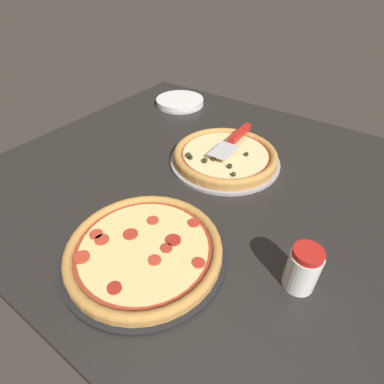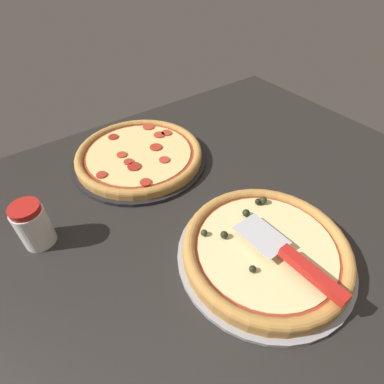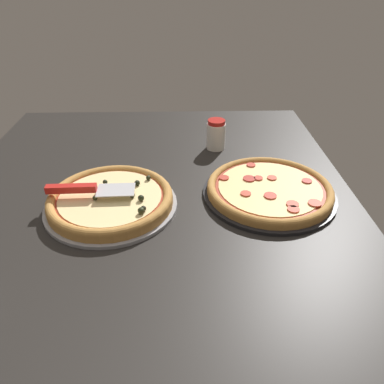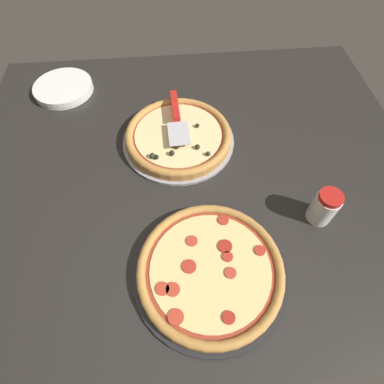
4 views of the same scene
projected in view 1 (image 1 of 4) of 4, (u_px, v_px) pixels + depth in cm
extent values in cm
cube|color=black|center=(218.00, 186.00, 94.87)|extent=(143.19, 120.99, 3.60)
cylinder|color=#939399|center=(225.00, 161.00, 101.83)|extent=(36.97, 36.97, 1.00)
cylinder|color=#B77F3D|center=(225.00, 157.00, 100.83)|extent=(34.75, 34.75, 2.16)
torus|color=#B77F3D|center=(225.00, 154.00, 100.15)|extent=(34.75, 34.75, 2.59)
cylinder|color=maroon|center=(225.00, 154.00, 100.10)|extent=(30.20, 30.20, 0.15)
cylinder|color=beige|center=(225.00, 153.00, 100.02)|extent=(28.49, 28.49, 0.40)
sphere|color=black|center=(205.00, 160.00, 94.88)|extent=(1.70, 1.70, 1.70)
sphere|color=black|center=(191.00, 157.00, 96.46)|extent=(1.48, 1.48, 1.48)
sphere|color=black|center=(230.00, 166.00, 92.46)|extent=(1.62, 1.62, 1.62)
sphere|color=black|center=(214.00, 159.00, 95.82)|extent=(1.47, 1.47, 1.47)
sphere|color=#282D19|center=(234.00, 174.00, 89.26)|extent=(1.44, 1.44, 1.44)
sphere|color=#282D19|center=(226.00, 145.00, 102.65)|extent=(1.36, 1.36, 1.36)
sphere|color=black|center=(246.00, 154.00, 98.06)|extent=(1.40, 1.40, 1.40)
sphere|color=#282D19|center=(188.00, 155.00, 97.17)|extent=(1.81, 1.81, 1.81)
cylinder|color=black|center=(145.00, 253.00, 70.81)|extent=(38.92, 38.92, 1.00)
cylinder|color=#B77F3D|center=(144.00, 250.00, 70.01)|extent=(36.58, 36.58, 1.54)
torus|color=#B77F3D|center=(144.00, 248.00, 69.53)|extent=(36.58, 36.58, 2.37)
cylinder|color=maroon|center=(144.00, 248.00, 69.48)|extent=(31.80, 31.80, 0.15)
cylinder|color=#E5C67A|center=(144.00, 247.00, 69.40)|extent=(30.00, 30.00, 0.40)
cylinder|color=#AD2D1E|center=(194.00, 223.00, 75.01)|extent=(2.95, 2.95, 0.40)
cylinder|color=maroon|center=(173.00, 240.00, 70.56)|extent=(3.68, 3.68, 0.40)
cylinder|color=#B73823|center=(102.00, 240.00, 70.68)|extent=(3.39, 3.39, 0.40)
cylinder|color=#B73823|center=(82.00, 257.00, 66.64)|extent=(3.65, 3.65, 0.40)
cylinder|color=#AD2D1E|center=(131.00, 234.00, 72.04)|extent=(3.58, 3.58, 0.40)
cylinder|color=#AD2D1E|center=(199.00, 263.00, 65.47)|extent=(2.84, 2.84, 0.40)
cylinder|color=maroon|center=(114.00, 288.00, 60.59)|extent=(3.00, 3.00, 0.40)
cylinder|color=#B73823|center=(96.00, 234.00, 72.02)|extent=(3.26, 3.26, 0.40)
cylinder|color=#B73823|center=(155.00, 260.00, 66.02)|extent=(2.87, 2.87, 0.40)
cylinder|color=#B73823|center=(153.00, 220.00, 75.70)|extent=(2.98, 2.98, 0.40)
cylinder|color=#AD2D1E|center=(166.00, 248.00, 68.68)|extent=(2.73, 2.73, 0.40)
cube|color=#B7B7BC|center=(223.00, 150.00, 97.49)|extent=(7.07, 10.51, 0.24)
cube|color=red|center=(240.00, 133.00, 104.68)|extent=(2.65, 13.71, 2.00)
cylinder|color=white|center=(180.00, 104.00, 139.63)|extent=(21.86, 21.86, 0.70)
cylinder|color=white|center=(180.00, 102.00, 139.18)|extent=(21.86, 21.86, 0.70)
cylinder|color=white|center=(180.00, 101.00, 138.74)|extent=(21.86, 21.86, 0.70)
cylinder|color=white|center=(180.00, 99.00, 138.30)|extent=(21.86, 21.86, 0.70)
cylinder|color=white|center=(302.00, 270.00, 62.03)|extent=(6.77, 6.77, 9.42)
cylinder|color=#B21E19|center=(308.00, 254.00, 58.61)|extent=(6.22, 6.22, 1.40)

